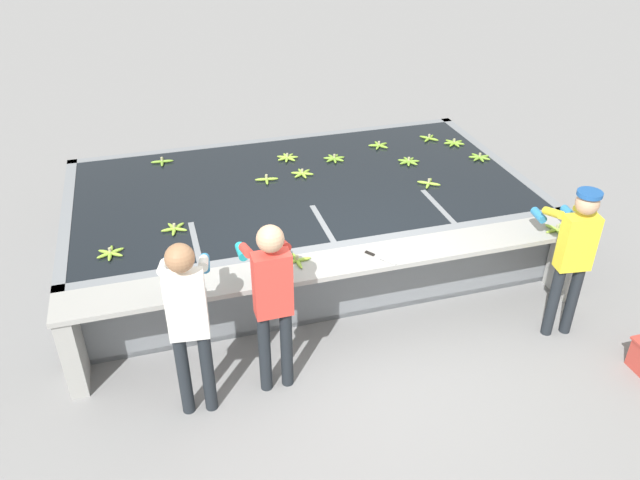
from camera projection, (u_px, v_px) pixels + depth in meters
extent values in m
plane|color=gray|center=(350.00, 346.00, 6.24)|extent=(80.00, 80.00, 0.00)
cube|color=gray|center=(301.00, 246.00, 7.80)|extent=(5.33, 2.96, 0.06)
cube|color=gray|center=(335.00, 282.00, 6.42)|extent=(5.33, 0.12, 0.89)
cube|color=gray|center=(274.00, 169.00, 8.75)|extent=(5.33, 0.12, 0.89)
cube|color=gray|center=(75.00, 249.00, 6.96)|extent=(0.12, 2.96, 0.89)
cube|color=gray|center=(491.00, 189.00, 8.21)|extent=(0.12, 2.96, 0.89)
cube|color=black|center=(300.00, 215.00, 7.57)|extent=(5.09, 2.72, 0.83)
cube|color=gray|center=(200.00, 278.00, 6.48)|extent=(0.06, 0.80, 0.89)
cube|color=gray|center=(322.00, 258.00, 6.80)|extent=(0.06, 0.80, 0.89)
cube|color=gray|center=(434.00, 240.00, 7.12)|extent=(0.06, 0.80, 0.89)
cube|color=#9E9E99|center=(345.00, 262.00, 5.97)|extent=(5.33, 0.45, 0.05)
cube|color=#9E9E99|center=(72.00, 348.00, 5.59)|extent=(0.16, 0.41, 0.84)
cube|color=#9E9E99|center=(566.00, 260.00, 6.82)|extent=(0.16, 0.41, 0.84)
cylinder|color=#1E2328|center=(184.00, 374.00, 5.30)|extent=(0.11, 0.11, 0.85)
cylinder|color=#1E2328|center=(208.00, 372.00, 5.33)|extent=(0.11, 0.11, 0.85)
cube|color=white|center=(186.00, 305.00, 4.93)|extent=(0.34, 0.20, 0.60)
sphere|color=#9E704C|center=(180.00, 258.00, 4.70)|extent=(0.23, 0.23, 0.23)
cylinder|color=white|center=(163.00, 267.00, 5.01)|extent=(0.11, 0.32, 0.18)
cylinder|color=teal|center=(167.00, 267.00, 5.30)|extent=(0.11, 0.21, 0.08)
cylinder|color=white|center=(203.00, 263.00, 5.05)|extent=(0.11, 0.32, 0.18)
cylinder|color=teal|center=(205.00, 263.00, 5.35)|extent=(0.11, 0.21, 0.08)
cylinder|color=#1E2328|center=(265.00, 352.00, 5.54)|extent=(0.11, 0.11, 0.85)
cylinder|color=#1E2328|center=(287.00, 348.00, 5.59)|extent=(0.11, 0.11, 0.85)
cube|color=#DB3D33|center=(272.00, 284.00, 5.19)|extent=(0.32, 0.17, 0.60)
sphere|color=tan|center=(270.00, 239.00, 4.95)|extent=(0.23, 0.23, 0.23)
cylinder|color=#DB3D33|center=(246.00, 250.00, 5.24)|extent=(0.08, 0.31, 0.18)
cylinder|color=#1EA3AD|center=(242.00, 251.00, 5.53)|extent=(0.09, 0.20, 0.08)
cylinder|color=#DB3D33|center=(283.00, 244.00, 5.32)|extent=(0.08, 0.31, 0.18)
cylinder|color=#1EA3AD|center=(277.00, 246.00, 5.61)|extent=(0.09, 0.20, 0.08)
cylinder|color=#1E2328|center=(553.00, 301.00, 6.21)|extent=(0.11, 0.11, 0.80)
cylinder|color=#1E2328|center=(572.00, 300.00, 6.24)|extent=(0.11, 0.11, 0.80)
cube|color=yellow|center=(577.00, 243.00, 5.87)|extent=(0.34, 0.21, 0.57)
sphere|color=tan|center=(587.00, 203.00, 5.65)|extent=(0.22, 0.22, 0.22)
cylinder|color=#1E5199|center=(590.00, 194.00, 5.60)|extent=(0.23, 0.23, 0.04)
cylinder|color=yellow|center=(553.00, 213.00, 5.96)|extent=(0.12, 0.32, 0.18)
cylinder|color=teal|center=(539.00, 215.00, 6.25)|extent=(0.11, 0.21, 0.08)
cylinder|color=yellow|center=(585.00, 210.00, 6.00)|extent=(0.12, 0.32, 0.18)
cylinder|color=teal|center=(569.00, 213.00, 6.29)|extent=(0.11, 0.21, 0.08)
ellipsoid|color=#7FAD33|center=(451.00, 142.00, 8.40)|extent=(0.11, 0.17, 0.04)
ellipsoid|color=#7FAD33|center=(450.00, 143.00, 8.36)|extent=(0.17, 0.07, 0.04)
ellipsoid|color=#7FAD33|center=(452.00, 144.00, 8.33)|extent=(0.15, 0.14, 0.04)
ellipsoid|color=#7FAD33|center=(456.00, 144.00, 8.32)|extent=(0.04, 0.17, 0.04)
ellipsoid|color=#7FAD33|center=(458.00, 143.00, 8.35)|extent=(0.16, 0.13, 0.04)
ellipsoid|color=#7FAD33|center=(457.00, 142.00, 8.39)|extent=(0.17, 0.08, 0.04)
ellipsoid|color=#7FAD33|center=(454.00, 141.00, 8.41)|extent=(0.10, 0.17, 0.04)
cylinder|color=tan|center=(454.00, 140.00, 8.35)|extent=(0.03, 0.03, 0.04)
ellipsoid|color=#75A333|center=(476.00, 156.00, 8.00)|extent=(0.09, 0.17, 0.04)
ellipsoid|color=#75A333|center=(475.00, 157.00, 7.97)|extent=(0.17, 0.09, 0.04)
ellipsoid|color=#75A333|center=(477.00, 159.00, 7.93)|extent=(0.16, 0.12, 0.04)
ellipsoid|color=#75A333|center=(481.00, 159.00, 7.92)|extent=(0.06, 0.17, 0.04)
ellipsoid|color=#75A333|center=(484.00, 158.00, 7.94)|extent=(0.14, 0.15, 0.04)
ellipsoid|color=#75A333|center=(483.00, 157.00, 7.98)|extent=(0.17, 0.05, 0.04)
ellipsoid|color=#75A333|center=(480.00, 156.00, 8.01)|extent=(0.12, 0.16, 0.04)
cylinder|color=tan|center=(480.00, 155.00, 7.94)|extent=(0.03, 0.03, 0.04)
ellipsoid|color=#93BC3D|center=(290.00, 156.00, 8.00)|extent=(0.15, 0.14, 0.04)
ellipsoid|color=#93BC3D|center=(286.00, 156.00, 8.00)|extent=(0.05, 0.17, 0.04)
ellipsoid|color=#93BC3D|center=(283.00, 157.00, 7.97)|extent=(0.16, 0.12, 0.04)
ellipsoid|color=#93BC3D|center=(284.00, 159.00, 7.93)|extent=(0.17, 0.09, 0.04)
ellipsoid|color=#93BC3D|center=(287.00, 159.00, 7.91)|extent=(0.09, 0.17, 0.04)
ellipsoid|color=#93BC3D|center=(290.00, 159.00, 7.92)|extent=(0.12, 0.16, 0.04)
ellipsoid|color=#93BC3D|center=(292.00, 157.00, 7.96)|extent=(0.17, 0.06, 0.04)
cylinder|color=tan|center=(287.00, 155.00, 7.94)|extent=(0.03, 0.03, 0.04)
ellipsoid|color=#75A333|center=(162.00, 163.00, 7.81)|extent=(0.05, 0.17, 0.04)
ellipsoid|color=#75A333|center=(167.00, 161.00, 7.86)|extent=(0.17, 0.05, 0.04)
ellipsoid|color=#75A333|center=(162.00, 160.00, 7.90)|extent=(0.05, 0.17, 0.04)
ellipsoid|color=#75A333|center=(158.00, 162.00, 7.84)|extent=(0.17, 0.05, 0.04)
cylinder|color=tan|center=(162.00, 159.00, 7.83)|extent=(0.03, 0.03, 0.04)
ellipsoid|color=#8CB738|center=(305.00, 172.00, 7.59)|extent=(0.16, 0.13, 0.04)
ellipsoid|color=#8CB738|center=(301.00, 172.00, 7.60)|extent=(0.05, 0.17, 0.04)
ellipsoid|color=#8CB738|center=(298.00, 173.00, 7.56)|extent=(0.17, 0.11, 0.04)
ellipsoid|color=#8CB738|center=(299.00, 175.00, 7.52)|extent=(0.16, 0.13, 0.04)
ellipsoid|color=#8CB738|center=(304.00, 175.00, 7.51)|extent=(0.05, 0.17, 0.04)
ellipsoid|color=#8CB738|center=(307.00, 174.00, 7.55)|extent=(0.17, 0.11, 0.04)
cylinder|color=tan|center=(302.00, 171.00, 7.54)|extent=(0.03, 0.03, 0.04)
ellipsoid|color=#7FAD33|center=(427.00, 140.00, 8.46)|extent=(0.15, 0.14, 0.04)
ellipsoid|color=#7FAD33|center=(433.00, 139.00, 8.48)|extent=(0.14, 0.15, 0.04)
ellipsoid|color=#7FAD33|center=(431.00, 137.00, 8.54)|extent=(0.15, 0.14, 0.04)
ellipsoid|color=#7FAD33|center=(425.00, 138.00, 8.53)|extent=(0.14, 0.15, 0.04)
cylinder|color=tan|center=(429.00, 136.00, 8.48)|extent=(0.03, 0.03, 0.04)
ellipsoid|color=#8CB738|center=(430.00, 181.00, 7.37)|extent=(0.13, 0.16, 0.04)
ellipsoid|color=#8CB738|center=(424.00, 183.00, 7.34)|extent=(0.16, 0.13, 0.04)
ellipsoid|color=#8CB738|center=(428.00, 185.00, 7.28)|extent=(0.13, 0.16, 0.04)
ellipsoid|color=#8CB738|center=(433.00, 184.00, 7.31)|extent=(0.16, 0.13, 0.04)
cylinder|color=tan|center=(429.00, 181.00, 7.31)|extent=(0.03, 0.03, 0.04)
ellipsoid|color=#8CB738|center=(169.00, 230.00, 6.42)|extent=(0.17, 0.05, 0.04)
ellipsoid|color=#8CB738|center=(174.00, 231.00, 6.39)|extent=(0.07, 0.17, 0.04)
ellipsoid|color=#8CB738|center=(180.00, 229.00, 6.42)|extent=(0.16, 0.12, 0.04)
ellipsoid|color=#8CB738|center=(178.00, 226.00, 6.47)|extent=(0.15, 0.14, 0.04)
ellipsoid|color=#8CB738|center=(172.00, 227.00, 6.47)|extent=(0.10, 0.17, 0.04)
cylinder|color=tan|center=(174.00, 226.00, 6.41)|extent=(0.03, 0.03, 0.04)
ellipsoid|color=#75A333|center=(331.00, 160.00, 7.90)|extent=(0.17, 0.11, 0.04)
ellipsoid|color=#75A333|center=(335.00, 160.00, 7.88)|extent=(0.06, 0.17, 0.04)
ellipsoid|color=#75A333|center=(338.00, 159.00, 7.91)|extent=(0.14, 0.15, 0.04)
ellipsoid|color=#75A333|center=(338.00, 158.00, 7.95)|extent=(0.17, 0.04, 0.04)
ellipsoid|color=#75A333|center=(336.00, 157.00, 7.97)|extent=(0.13, 0.16, 0.04)
ellipsoid|color=#75A333|center=(332.00, 157.00, 7.97)|extent=(0.08, 0.17, 0.04)
ellipsoid|color=#75A333|center=(330.00, 158.00, 7.94)|extent=(0.17, 0.10, 0.04)
cylinder|color=tan|center=(334.00, 156.00, 7.91)|extent=(0.03, 0.03, 0.04)
ellipsoid|color=#8CB738|center=(105.00, 255.00, 6.00)|extent=(0.17, 0.10, 0.04)
ellipsoid|color=#8CB738|center=(110.00, 256.00, 5.99)|extent=(0.05, 0.17, 0.04)
ellipsoid|color=#8CB738|center=(115.00, 254.00, 6.02)|extent=(0.16, 0.13, 0.04)
ellipsoid|color=#8CB738|center=(116.00, 251.00, 6.07)|extent=(0.17, 0.10, 0.04)
ellipsoid|color=#8CB738|center=(111.00, 250.00, 6.08)|extent=(0.05, 0.17, 0.04)
ellipsoid|color=#8CB738|center=(106.00, 252.00, 6.05)|extent=(0.16, 0.13, 0.04)
cylinder|color=tan|center=(110.00, 250.00, 6.02)|extent=(0.03, 0.03, 0.04)
ellipsoid|color=#8CB738|center=(271.00, 179.00, 7.43)|extent=(0.17, 0.06, 0.04)
ellipsoid|color=#8CB738|center=(266.00, 177.00, 7.47)|extent=(0.06, 0.17, 0.04)
ellipsoid|color=#8CB738|center=(262.00, 179.00, 7.41)|extent=(0.17, 0.06, 0.04)
ellipsoid|color=#8CB738|center=(267.00, 181.00, 7.37)|extent=(0.06, 0.17, 0.04)
cylinder|color=tan|center=(266.00, 177.00, 7.40)|extent=(0.03, 0.03, 0.04)
ellipsoid|color=#75A333|center=(409.00, 163.00, 7.81)|extent=(0.10, 0.17, 0.04)
ellipsoid|color=#75A333|center=(412.00, 163.00, 7.82)|extent=(0.11, 0.17, 0.04)
ellipsoid|color=#75A333|center=(413.00, 161.00, 7.86)|extent=(0.17, 0.07, 0.04)
ellipsoid|color=#75A333|center=(411.00, 160.00, 7.89)|extent=(0.15, 0.14, 0.04)
ellipsoid|color=#75A333|center=(407.00, 160.00, 7.90)|extent=(0.04, 0.17, 0.04)
ellipsoid|color=#75A333|center=(404.00, 161.00, 7.87)|extent=(0.16, 0.13, 0.04)
ellipsoid|color=#75A333|center=(405.00, 162.00, 7.83)|extent=(0.17, 0.08, 0.04)
cylinder|color=tan|center=(409.00, 159.00, 7.84)|extent=(0.03, 0.03, 0.04)
ellipsoid|color=#7FAD33|center=(375.00, 145.00, 8.29)|extent=(0.17, 0.08, 0.04)
ellipsoid|color=#7FAD33|center=(378.00, 147.00, 8.25)|extent=(0.13, 0.16, 0.04)
ellipsoid|color=#7FAD33|center=(382.00, 146.00, 8.26)|extent=(0.13, 0.16, 0.04)
ellipsoid|color=#7FAD33|center=(382.00, 144.00, 8.32)|extent=(0.17, 0.09, 0.04)
ellipsoid|color=#7FAD33|center=(377.00, 144.00, 8.34)|extent=(0.04, 0.17, 0.04)
cylinder|color=tan|center=(379.00, 143.00, 8.27)|extent=(0.03, 0.03, 0.04)
ellipsoid|color=#8CB738|center=(295.00, 258.00, 5.96)|extent=(0.05, 0.17, 0.04)
ellipsoid|color=#8CB738|center=(292.00, 262.00, 5.90)|extent=(0.17, 0.05, 0.04)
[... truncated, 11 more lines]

